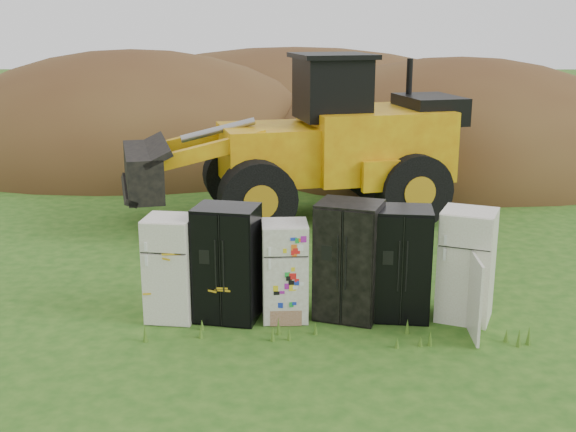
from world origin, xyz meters
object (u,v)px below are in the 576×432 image
fridge_sticker (285,271)px  fridge_open_door (466,265)px  fridge_black_right (401,263)px  fridge_dark_mid (349,260)px  fridge_leftmost (171,268)px  wheel_loader (292,138)px  fridge_black_side (227,263)px

fridge_sticker → fridge_open_door: (2.91, 0.01, 0.10)m
fridge_black_right → fridge_open_door: 1.04m
fridge_sticker → fridge_dark_mid: bearing=1.0°
fridge_leftmost → fridge_open_door: size_ratio=0.94×
fridge_dark_mid → fridge_sticker: bearing=-156.5°
fridge_open_door → wheel_loader: bearing=136.7°
fridge_black_right → fridge_open_door: size_ratio=1.01×
fridge_leftmost → fridge_black_side: bearing=7.3°
wheel_loader → fridge_black_right: bearing=-87.8°
fridge_leftmost → wheel_loader: (1.94, 6.11, 1.11)m
fridge_dark_mid → fridge_open_door: (1.88, -0.07, -0.05)m
fridge_sticker → fridge_black_right: 1.88m
fridge_black_right → fridge_leftmost: bearing=-172.6°
fridge_black_side → fridge_dark_mid: size_ratio=0.97×
fridge_leftmost → fridge_black_side: 0.91m
fridge_leftmost → fridge_sticker: size_ratio=1.05×
fridge_leftmost → fridge_open_door: 4.75m
fridge_black_side → fridge_open_door: size_ratio=1.03×
fridge_open_door → fridge_black_side: bearing=-158.0°
fridge_leftmost → fridge_black_right: bearing=8.2°
fridge_leftmost → fridge_black_right: size_ratio=0.93×
fridge_sticker → fridge_dark_mid: fridge_dark_mid is taller
fridge_black_side → fridge_black_right: size_ratio=1.02×
fridge_sticker → fridge_open_door: bearing=-3.3°
fridge_black_side → fridge_black_right: fridge_black_side is taller
fridge_sticker → wheel_loader: (0.11, 6.11, 1.16)m
fridge_leftmost → fridge_sticker: 1.83m
fridge_black_side → fridge_dark_mid: bearing=13.5°
fridge_open_door → wheel_loader: 6.80m
fridge_dark_mid → fridge_open_door: fridge_dark_mid is taller
fridge_black_side → fridge_open_door: bearing=11.4°
fridge_dark_mid → fridge_open_door: size_ratio=1.06×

